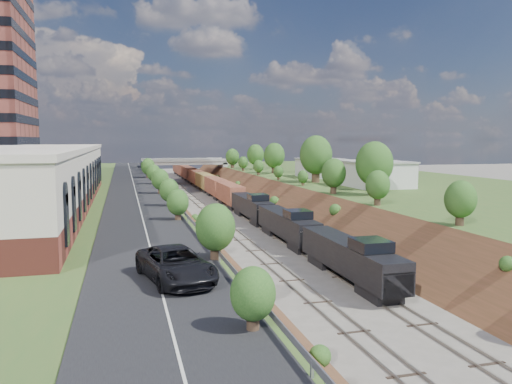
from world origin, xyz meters
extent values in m
plane|color=#6B665B|center=(0.00, 0.00, 0.00)|extent=(400.00, 400.00, 0.00)
cube|color=#3C6027|center=(-33.00, 60.00, 2.50)|extent=(44.00, 180.00, 5.00)
cube|color=#3C6027|center=(33.00, 60.00, 2.50)|extent=(44.00, 180.00, 5.00)
cube|color=brown|center=(-11.00, 60.00, 0.00)|extent=(10.00, 180.00, 10.00)
cube|color=brown|center=(11.00, 60.00, 0.00)|extent=(10.00, 180.00, 10.00)
cube|color=gray|center=(-2.60, 60.00, 0.09)|extent=(1.58, 180.00, 0.18)
cube|color=gray|center=(2.60, 60.00, 0.09)|extent=(1.58, 180.00, 0.18)
cube|color=black|center=(-15.50, 60.00, 5.05)|extent=(8.00, 180.00, 0.10)
cube|color=#99999E|center=(-11.40, 60.00, 5.55)|extent=(0.06, 171.00, 0.30)
cube|color=brown|center=(-28.00, 38.00, 6.10)|extent=(14.00, 62.00, 2.20)
cube|color=beige|center=(-28.00, 38.00, 9.35)|extent=(14.00, 62.00, 4.30)
cube|color=beige|center=(-28.00, 38.00, 11.75)|extent=(14.30, 62.30, 0.50)
cube|color=gray|center=(-11.50, 122.00, 3.10)|extent=(1.50, 8.00, 6.20)
cube|color=gray|center=(11.50, 122.00, 3.10)|extent=(1.50, 8.00, 6.20)
cube|color=gray|center=(0.00, 122.00, 6.20)|extent=(24.00, 8.00, 1.00)
cube|color=gray|center=(0.00, 118.00, 7.00)|extent=(24.00, 0.30, 0.80)
cube|color=gray|center=(0.00, 126.00, 7.00)|extent=(24.00, 0.30, 0.80)
cube|color=silver|center=(23.50, 52.00, 7.00)|extent=(9.00, 12.00, 4.00)
cube|color=silver|center=(23.00, 74.00, 6.80)|extent=(8.00, 10.00, 3.60)
cylinder|color=#473323|center=(17.00, 40.00, 6.31)|extent=(1.30, 1.30, 2.62)
ellipsoid|color=#22521C|center=(17.00, 40.00, 9.46)|extent=(5.25, 5.25, 6.30)
cylinder|color=#473323|center=(-11.80, 20.00, 5.61)|extent=(0.66, 0.66, 1.22)
ellipsoid|color=#22521C|center=(-11.80, 20.00, 7.08)|extent=(2.45, 2.45, 2.94)
cube|color=black|center=(2.60, 12.02, 0.45)|extent=(2.40, 4.00, 0.90)
cube|color=black|center=(2.60, 17.53, 2.24)|extent=(2.84, 17.02, 2.67)
cube|color=black|center=(2.60, 10.52, 1.80)|extent=(2.61, 3.00, 1.80)
cube|color=silver|center=(2.60, 10.52, 2.80)|extent=(2.61, 3.00, 0.15)
cube|color=black|center=(2.60, 13.52, 4.10)|extent=(2.78, 3.10, 0.90)
cube|color=black|center=(2.60, 35.55, 2.24)|extent=(2.84, 17.02, 2.67)
cube|color=black|center=(2.60, 53.56, 2.24)|extent=(2.84, 17.02, 2.67)
cube|color=brown|center=(2.60, 116.20, 2.60)|extent=(2.84, 106.26, 3.40)
imported|color=black|center=(-14.59, 3.48, 6.03)|extent=(4.44, 7.17, 1.85)
camera|label=1|loc=(-17.24, -23.50, 12.82)|focal=35.00mm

